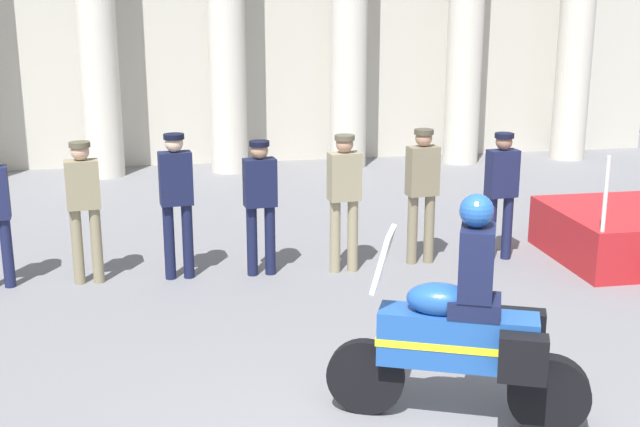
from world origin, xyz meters
name	(u,v)px	position (x,y,z in m)	size (l,w,h in m)	color
officer_in_row_2	(84,201)	(-2.64, 5.23, 1.01)	(0.40, 0.26, 1.70)	#847A5B
officer_in_row_3	(176,194)	(-1.57, 5.21, 1.04)	(0.40, 0.26, 1.76)	#141938
officer_in_row_4	(260,197)	(-0.59, 5.16, 0.98)	(0.40, 0.26, 1.66)	#141938
officer_in_row_5	(344,192)	(0.43, 5.09, 1.01)	(0.40, 0.26, 1.71)	gray
officer_in_row_6	(422,185)	(1.45, 5.25, 1.02)	(0.40, 0.26, 1.72)	#7A7056
officer_in_row_7	(501,186)	(2.49, 5.22, 0.97)	(0.40, 0.26, 1.65)	#191E42
motorcycle_with_rider	(467,331)	(0.59, 1.26, 0.79)	(1.98, 1.03, 1.90)	black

